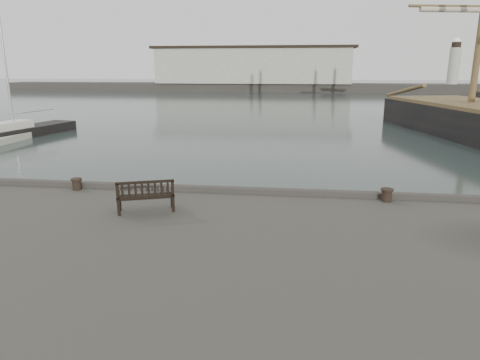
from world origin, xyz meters
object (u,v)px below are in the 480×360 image
(bollard_left, at_px, (77,184))
(bollard_right, at_px, (387,195))
(yacht_b, at_px, (20,134))
(bench, at_px, (146,201))

(bollard_left, relative_size, bollard_right, 0.96)
(bollard_left, relative_size, yacht_b, 0.03)
(bollard_right, bearing_deg, bollard_left, 180.00)
(bench, relative_size, yacht_b, 0.12)
(bench, distance_m, bollard_right, 7.47)
(bench, bearing_deg, bollard_right, -4.91)
(bollard_left, height_order, yacht_b, yacht_b)
(bench, height_order, bollard_right, bench)
(bollard_left, distance_m, bollard_right, 10.40)
(bench, relative_size, bollard_left, 4.39)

